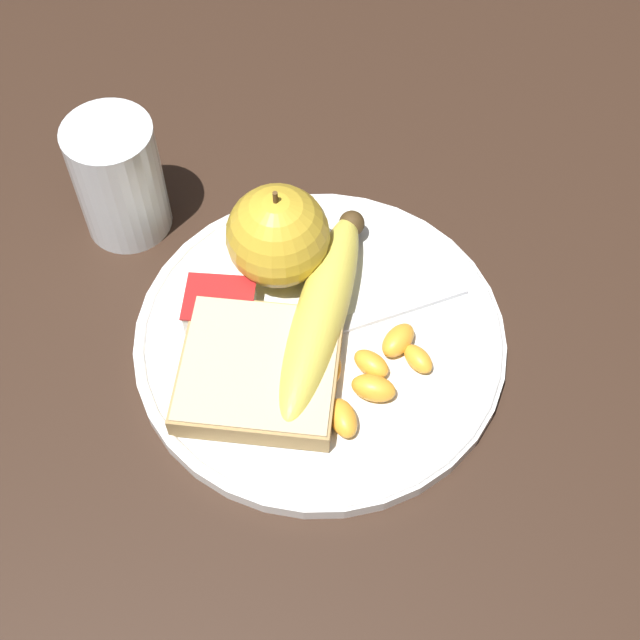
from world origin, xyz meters
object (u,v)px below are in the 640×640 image
at_px(plate, 320,338).
at_px(banana, 325,312).
at_px(apple, 278,236).
at_px(bread_slice, 259,371).
at_px(fork, 321,332).
at_px(jam_packet, 220,306).
at_px(juice_glass, 120,182).

xyz_separation_m(plate, banana, (0.00, 0.01, 0.02)).
xyz_separation_m(plate, apple, (-0.04, 0.06, 0.04)).
relative_size(banana, bread_slice, 1.68).
xyz_separation_m(plate, bread_slice, (-0.04, -0.04, 0.02)).
bearing_deg(plate, apple, 121.18).
xyz_separation_m(apple, fork, (0.04, -0.06, -0.04)).
height_order(plate, banana, banana).
distance_m(plate, jam_packet, 0.08).
xyz_separation_m(juice_glass, banana, (0.16, -0.09, -0.02)).
bearing_deg(bread_slice, jam_packet, 123.91).
relative_size(fork, jam_packet, 3.66).
bearing_deg(apple, juice_glass, 160.29).
bearing_deg(jam_packet, apple, 50.27).
relative_size(apple, jam_packet, 1.70).
height_order(apple, bread_slice, apple).
bearing_deg(banana, plate, -109.94).
xyz_separation_m(apple, bread_slice, (-0.00, -0.10, -0.03)).
bearing_deg(bread_slice, fork, 45.48).
distance_m(plate, fork, 0.01).
distance_m(bread_slice, fork, 0.06).
distance_m(juice_glass, bread_slice, 0.19).
bearing_deg(juice_glass, banana, -29.99).
distance_m(plate, banana, 0.02).
height_order(banana, fork, banana).
bearing_deg(jam_packet, banana, -2.78).
height_order(banana, jam_packet, banana).
xyz_separation_m(plate, fork, (0.00, 0.00, 0.01)).
bearing_deg(jam_packet, bread_slice, -56.09).
height_order(juice_glass, fork, juice_glass).
relative_size(plate, banana, 1.43).
distance_m(plate, apple, 0.08).
relative_size(apple, banana, 0.45).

